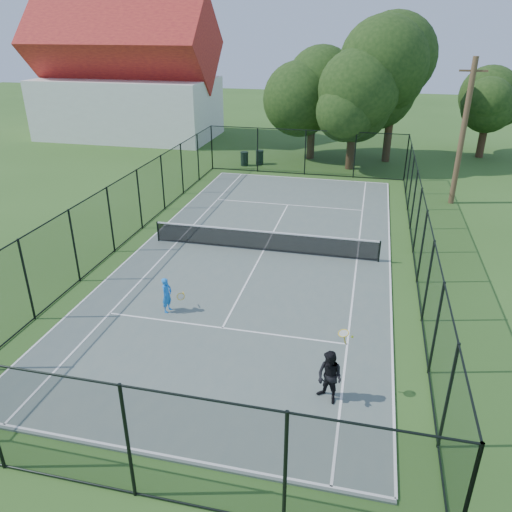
% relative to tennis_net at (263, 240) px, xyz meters
% --- Properties ---
extents(ground, '(120.00, 120.00, 0.00)m').
position_rel_tennis_net_xyz_m(ground, '(0.00, 0.00, -0.58)').
color(ground, '#2C4F1B').
extents(tennis_court, '(11.00, 24.00, 0.06)m').
position_rel_tennis_net_xyz_m(tennis_court, '(0.00, 0.00, -0.55)').
color(tennis_court, '#52615C').
rests_on(tennis_court, ground).
extents(tennis_net, '(10.08, 0.08, 0.95)m').
position_rel_tennis_net_xyz_m(tennis_net, '(0.00, 0.00, 0.00)').
color(tennis_net, black).
rests_on(tennis_net, tennis_court).
extents(fence, '(13.10, 26.10, 3.00)m').
position_rel_tennis_net_xyz_m(fence, '(0.00, 0.00, 0.92)').
color(fence, black).
rests_on(fence, ground).
extents(tree_near_left, '(6.15, 6.15, 8.02)m').
position_rel_tennis_net_xyz_m(tree_near_left, '(-0.21, 17.58, 4.35)').
color(tree_near_left, '#332114').
rests_on(tree_near_left, ground).
extents(tree_near_mid, '(5.59, 5.59, 7.31)m').
position_rel_tennis_net_xyz_m(tree_near_mid, '(2.85, 15.20, 3.92)').
color(tree_near_mid, '#332114').
rests_on(tree_near_mid, ground).
extents(tree_near_right, '(6.41, 6.41, 8.85)m').
position_rel_tennis_net_xyz_m(tree_near_right, '(5.35, 17.95, 5.05)').
color(tree_near_right, '#332114').
rests_on(tree_near_right, ground).
extents(tree_far_right, '(4.35, 4.35, 5.76)m').
position_rel_tennis_net_xyz_m(tree_far_right, '(12.34, 20.87, 2.98)').
color(tree_far_right, '#332114').
rests_on(tree_far_right, ground).
extents(building, '(15.30, 8.15, 11.87)m').
position_rel_tennis_net_xyz_m(building, '(-17.00, 22.00, 4.35)').
color(building, silver).
rests_on(building, ground).
extents(trash_bin_left, '(0.58, 0.58, 0.99)m').
position_rel_tennis_net_xyz_m(trash_bin_left, '(-4.53, 14.36, -0.08)').
color(trash_bin_left, black).
rests_on(trash_bin_left, ground).
extents(trash_bin_right, '(0.58, 0.58, 1.00)m').
position_rel_tennis_net_xyz_m(trash_bin_right, '(-3.56, 15.00, -0.07)').
color(trash_bin_right, black).
rests_on(trash_bin_right, ground).
extents(utility_pole, '(1.40, 0.30, 7.78)m').
position_rel_tennis_net_xyz_m(utility_pole, '(8.96, 9.00, 3.37)').
color(utility_pole, '#4C3823').
rests_on(utility_pole, ground).
extents(player_blue, '(0.78, 0.51, 1.28)m').
position_rel_tennis_net_xyz_m(player_blue, '(-2.17, -5.77, 0.12)').
color(player_blue, blue).
rests_on(player_blue, tennis_court).
extents(player_black, '(0.98, 0.94, 2.02)m').
position_rel_tennis_net_xyz_m(player_black, '(3.76, -9.12, 0.25)').
color(player_black, black).
rests_on(player_black, tennis_court).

